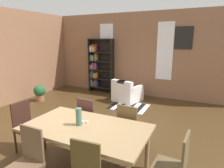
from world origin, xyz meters
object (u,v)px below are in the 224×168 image
at_px(dining_table, 86,131).
at_px(potted_plant_by_shelf, 40,92).
at_px(dining_chair_near_left, 27,161).
at_px(dining_chair_head_right, 175,165).
at_px(vase_on_table, 79,117).
at_px(dining_chair_far_right, 129,127).
at_px(bookshelf_tall, 99,66).
at_px(dining_chair_far_left, 89,119).
at_px(dining_chair_head_left, 26,125).
at_px(armchair_white, 127,93).

xyz_separation_m(dining_table, potted_plant_by_shelf, (-3.41, 2.34, -0.38)).
bearing_deg(dining_chair_near_left, dining_table, 60.50).
relative_size(dining_chair_head_right, potted_plant_by_shelf, 1.72).
distance_m(dining_table, vase_on_table, 0.25).
relative_size(dining_chair_far_right, dining_chair_head_right, 1.00).
height_order(dining_chair_far_right, dining_chair_near_left, same).
height_order(dining_table, dining_chair_far_right, dining_chair_far_right).
xyz_separation_m(dining_table, bookshelf_tall, (-2.21, 4.34, 0.35)).
bearing_deg(dining_chair_far_left, dining_chair_head_left, -139.79).
xyz_separation_m(dining_chair_head_left, potted_plant_by_shelf, (-2.08, 2.34, -0.21)).
bearing_deg(potted_plant_by_shelf, dining_chair_far_left, -27.98).
xyz_separation_m(dining_chair_near_left, dining_chair_head_right, (1.76, 0.76, 0.00)).
distance_m(bookshelf_tall, armchair_white, 1.80).
relative_size(vase_on_table, potted_plant_by_shelf, 0.50).
relative_size(dining_table, dining_chair_near_left, 2.01).
bearing_deg(bookshelf_tall, vase_on_table, -64.42).
bearing_deg(dining_chair_head_right, potted_plant_by_shelf, 153.66).
distance_m(dining_chair_near_left, dining_chair_far_left, 1.52).
relative_size(dining_table, armchair_white, 1.95).
height_order(bookshelf_tall, potted_plant_by_shelf, bookshelf_tall).
bearing_deg(vase_on_table, dining_chair_near_left, -111.70).
height_order(dining_chair_head_left, dining_chair_far_right, same).
distance_m(vase_on_table, dining_chair_head_right, 1.51).
xyz_separation_m(dining_table, dining_chair_far_right, (0.42, 0.76, -0.17)).
bearing_deg(dining_chair_head_right, dining_chair_near_left, -156.77).
bearing_deg(dining_table, dining_chair_head_left, 179.79).
distance_m(dining_table, potted_plant_by_shelf, 4.16).
height_order(dining_chair_far_left, potted_plant_by_shelf, dining_chair_far_left).
xyz_separation_m(bookshelf_tall, potted_plant_by_shelf, (-1.21, -2.00, -0.72)).
bearing_deg(dining_chair_head_right, dining_chair_far_left, 156.53).
bearing_deg(armchair_white, dining_table, -78.47).
bearing_deg(armchair_white, vase_on_table, -80.42).
bearing_deg(dining_chair_far_right, dining_chair_head_right, -40.26).
distance_m(dining_chair_head_right, armchair_white, 4.18).
relative_size(bookshelf_tall, potted_plant_by_shelf, 3.77).
bearing_deg(dining_chair_head_right, armchair_white, 119.70).
relative_size(dining_chair_far_left, armchair_white, 0.97).
bearing_deg(dining_table, dining_chair_far_left, 119.77).
bearing_deg(dining_table, dining_chair_near_left, -119.50).
bearing_deg(dining_chair_far_right, bookshelf_tall, 126.30).
relative_size(dining_chair_head_left, bookshelf_tall, 0.46).
height_order(dining_chair_far_right, potted_plant_by_shelf, dining_chair_far_right).
bearing_deg(vase_on_table, dining_chair_head_left, 179.76).
distance_m(dining_chair_near_left, dining_chair_head_right, 1.92).
height_order(dining_chair_near_left, dining_chair_far_left, same).
relative_size(dining_table, dining_chair_far_right, 2.01).
relative_size(dining_chair_far_right, dining_chair_far_left, 1.00).
height_order(dining_chair_head_right, potted_plant_by_shelf, dining_chair_head_right).
relative_size(dining_table, vase_on_table, 6.95).
relative_size(vase_on_table, dining_chair_far_right, 0.29).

